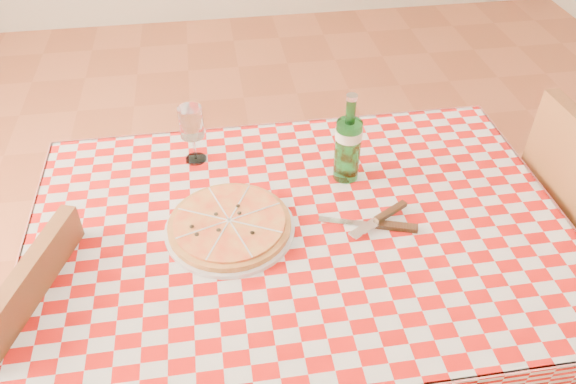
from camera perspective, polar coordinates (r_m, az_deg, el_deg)
name	(u,v)px	position (r m, az deg, el deg)	size (l,w,h in m)	color
dining_table	(299,254)	(1.43, 1.17, -6.32)	(1.20, 0.80, 0.75)	brown
tablecloth	(300,227)	(1.36, 1.22, -3.60)	(1.30, 0.90, 0.01)	#AF0E0A
chair_far	(33,360)	(1.58, -24.45, -15.30)	(0.49, 0.49, 0.85)	brown
pizza_plate	(230,224)	(1.34, -5.96, -3.26)	(0.31, 0.31, 0.04)	#C99143
water_bottle	(348,138)	(1.43, 6.16, 5.48)	(0.07, 0.07, 0.25)	#186223
wine_glass	(193,135)	(1.53, -9.65, 5.76)	(0.06, 0.06, 0.17)	white
cutlery	(376,222)	(1.36, 8.91, -3.04)	(0.25, 0.21, 0.03)	silver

